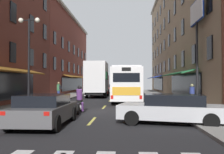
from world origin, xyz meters
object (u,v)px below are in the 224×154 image
(motorcycle_rider, at_px, (80,101))
(pedestrian_near, at_px, (59,90))
(box_truck, at_px, (98,80))
(pedestrian_mid, at_px, (192,94))
(sedan_near, at_px, (45,110))
(street_lamp_twin, at_px, (29,58))
(sedan_far, at_px, (106,89))
(transit_bus, at_px, (127,84))
(sedan_mid, at_px, (172,109))
(billboard_sign, at_px, (197,23))

(motorcycle_rider, bearing_deg, pedestrian_near, 111.91)
(box_truck, height_order, pedestrian_mid, box_truck)
(sedan_near, bearing_deg, street_lamp_twin, 118.26)
(sedan_near, height_order, pedestrian_mid, pedestrian_mid)
(sedan_far, distance_m, pedestrian_mid, 24.47)
(box_truck, distance_m, sedan_near, 19.62)
(transit_bus, distance_m, sedan_mid, 14.15)
(box_truck, bearing_deg, pedestrian_near, -122.21)
(pedestrian_near, bearing_deg, billboard_sign, -90.95)
(box_truck, height_order, street_lamp_twin, street_lamp_twin)
(sedan_mid, xyz_separation_m, sedan_far, (-5.50, 30.54, 0.07))
(sedan_near, bearing_deg, pedestrian_near, 103.26)
(sedan_mid, relative_size, motorcycle_rider, 2.35)
(billboard_sign, relative_size, motorcycle_rider, 3.88)
(box_truck, distance_m, sedan_far, 11.81)
(street_lamp_twin, bearing_deg, billboard_sign, 16.72)
(box_truck, distance_m, motorcycle_rider, 15.50)
(box_truck, relative_size, sedan_mid, 1.50)
(transit_bus, distance_m, motorcycle_rider, 10.99)
(motorcycle_rider, distance_m, street_lamp_twin, 4.60)
(sedan_mid, distance_m, motorcycle_rider, 5.87)
(box_truck, relative_size, pedestrian_mid, 4.64)
(sedan_mid, xyz_separation_m, motorcycle_rider, (-4.79, 3.39, 0.04))
(sedan_far, relative_size, street_lamp_twin, 0.78)
(sedan_far, distance_m, motorcycle_rider, 27.16)
(pedestrian_near, distance_m, street_lamp_twin, 9.28)
(billboard_sign, relative_size, sedan_far, 1.75)
(sedan_mid, height_order, pedestrian_mid, pedestrian_mid)
(billboard_sign, distance_m, pedestrian_near, 14.44)
(billboard_sign, height_order, pedestrian_mid, billboard_sign)
(sedan_mid, height_order, street_lamp_twin, street_lamp_twin)
(street_lamp_twin, bearing_deg, pedestrian_near, 93.28)
(sedan_mid, distance_m, sedan_far, 31.03)
(sedan_mid, distance_m, pedestrian_near, 16.16)
(sedan_far, bearing_deg, box_truck, -90.13)
(street_lamp_twin, bearing_deg, sedan_mid, -28.53)
(sedan_near, distance_m, sedan_mid, 5.55)
(pedestrian_mid, bearing_deg, pedestrian_near, -95.85)
(sedan_far, bearing_deg, street_lamp_twin, -96.25)
(street_lamp_twin, bearing_deg, box_truck, 78.81)
(box_truck, xyz_separation_m, sedan_near, (0.03, -19.57, -1.44))
(motorcycle_rider, relative_size, pedestrian_mid, 1.31)
(box_truck, height_order, pedestrian_near, box_truck)
(sedan_near, bearing_deg, billboard_sign, 44.80)
(transit_bus, relative_size, sedan_near, 2.93)
(sedan_mid, relative_size, pedestrian_near, 2.82)
(sedan_mid, bearing_deg, box_truck, 106.38)
(billboard_sign, distance_m, street_lamp_twin, 12.62)
(billboard_sign, relative_size, sedan_near, 1.89)
(transit_bus, xyz_separation_m, street_lamp_twin, (-6.35, -9.43, 1.71))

